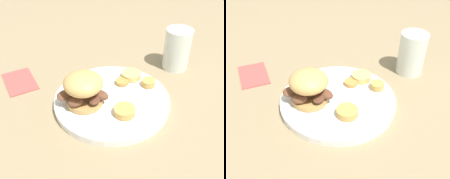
% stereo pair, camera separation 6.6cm
% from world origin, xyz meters
% --- Properties ---
extents(ground_plane, '(4.00, 4.00, 0.00)m').
position_xyz_m(ground_plane, '(0.00, 0.00, 0.00)').
color(ground_plane, '#937F5B').
extents(dinner_plate, '(0.30, 0.30, 0.02)m').
position_xyz_m(dinner_plate, '(0.00, 0.00, 0.01)').
color(dinner_plate, white).
rests_on(dinner_plate, ground_plane).
extents(sandwich, '(0.10, 0.13, 0.09)m').
position_xyz_m(sandwich, '(-0.04, 0.06, 0.07)').
color(sandwich, tan).
rests_on(sandwich, dinner_plate).
extents(potato_round_0, '(0.05, 0.05, 0.02)m').
position_xyz_m(potato_round_0, '(0.10, -0.02, 0.03)').
color(potato_round_0, '#DBB766').
rests_on(potato_round_0, dinner_plate).
extents(potato_round_1, '(0.05, 0.05, 0.02)m').
position_xyz_m(potato_round_1, '(-0.05, -0.05, 0.03)').
color(potato_round_1, tan).
rests_on(potato_round_1, dinner_plate).
extents(potato_round_2, '(0.04, 0.04, 0.02)m').
position_xyz_m(potato_round_2, '(0.08, -0.08, 0.03)').
color(potato_round_2, tan).
rests_on(potato_round_2, dinner_plate).
extents(potato_round_3, '(0.04, 0.04, 0.01)m').
position_xyz_m(potato_round_3, '(0.07, -0.01, 0.02)').
color(potato_round_3, '#BC8942').
rests_on(potato_round_3, dinner_plate).
extents(drinking_glass, '(0.08, 0.08, 0.13)m').
position_xyz_m(drinking_glass, '(0.23, -0.13, 0.06)').
color(drinking_glass, silver).
rests_on(drinking_glass, ground_plane).
extents(napkin, '(0.14, 0.15, 0.01)m').
position_xyz_m(napkin, '(0.01, 0.28, 0.00)').
color(napkin, '#B24C47').
rests_on(napkin, ground_plane).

